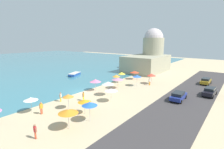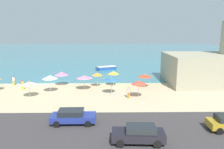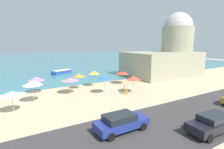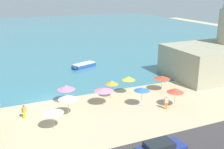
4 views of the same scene
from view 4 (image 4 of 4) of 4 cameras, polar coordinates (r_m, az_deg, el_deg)
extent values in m
plane|color=#C8B28A|center=(38.16, -13.29, -5.26)|extent=(160.00, 160.00, 0.00)
cube|color=teal|center=(91.17, -20.16, 7.26)|extent=(150.00, 110.00, 0.05)
cylinder|color=#B2B2B7|center=(39.12, 3.34, -2.54)|extent=(0.05, 0.05, 2.16)
cone|color=yellow|center=(38.70, 3.37, -0.77)|extent=(1.82, 1.82, 0.48)
sphere|color=silver|center=(38.62, 3.38, -0.39)|extent=(0.08, 0.08, 0.08)
cylinder|color=#B2B2B7|center=(35.38, 6.03, -4.84)|extent=(0.05, 0.05, 2.13)
cone|color=blue|center=(34.94, 6.09, -2.97)|extent=(2.01, 2.01, 0.43)
sphere|color=silver|center=(34.85, 6.11, -2.60)|extent=(0.08, 0.08, 0.08)
cylinder|color=#B2B2B7|center=(35.60, -1.68, -4.76)|extent=(0.05, 0.05, 1.95)
cone|color=pink|center=(35.19, -1.70, -3.09)|extent=(2.47, 2.47, 0.37)
sphere|color=silver|center=(35.12, -1.70, -2.76)|extent=(0.08, 0.08, 0.08)
cylinder|color=#B2B2B7|center=(36.75, -9.19, -4.31)|extent=(0.05, 0.05, 1.89)
cone|color=pink|center=(36.34, -9.28, -2.60)|extent=(2.28, 2.28, 0.54)
sphere|color=silver|center=(36.24, -9.30, -2.16)|extent=(0.08, 0.08, 0.08)
cylinder|color=#B2B2B7|center=(30.41, -11.71, -9.22)|extent=(0.05, 0.05, 1.91)
cone|color=white|center=(29.94, -11.84, -7.34)|extent=(2.17, 2.17, 0.39)
sphere|color=silver|center=(29.85, -11.87, -6.94)|extent=(0.08, 0.08, 0.08)
cylinder|color=#B2B2B7|center=(41.20, 10.07, -2.00)|extent=(0.05, 0.05, 1.81)
cone|color=#E04426|center=(40.86, 10.15, -0.60)|extent=(2.33, 2.33, 0.41)
sphere|color=silver|center=(40.79, 10.16, -0.28)|extent=(0.08, 0.08, 0.08)
cylinder|color=#B2B2B7|center=(32.98, -8.86, -6.63)|extent=(0.05, 0.05, 2.16)
cone|color=white|center=(32.48, -8.96, -4.54)|extent=(2.26, 2.26, 0.52)
sphere|color=silver|center=(32.38, -8.99, -4.07)|extent=(0.08, 0.08, 0.08)
cylinder|color=#B2B2B7|center=(37.78, -0.03, -3.36)|extent=(0.05, 0.05, 2.02)
cone|color=orange|center=(37.38, -0.03, -1.66)|extent=(1.73, 1.73, 0.46)
sphere|color=silver|center=(37.30, -0.03, -1.28)|extent=(0.08, 0.08, 0.08)
cylinder|color=#B2B2B7|center=(36.02, 12.63, -4.91)|extent=(0.05, 0.05, 1.96)
cone|color=#EE4734|center=(35.60, 12.75, -3.13)|extent=(2.11, 2.11, 0.53)
sphere|color=silver|center=(35.50, 12.78, -2.69)|extent=(0.08, 0.08, 0.08)
cylinder|color=yellow|center=(33.97, -17.24, -7.80)|extent=(0.14, 0.14, 0.77)
cylinder|color=yellow|center=(33.88, -17.49, -7.89)|extent=(0.14, 0.14, 0.77)
cube|color=orange|center=(33.65, -17.47, -6.79)|extent=(0.42, 0.36, 0.61)
sphere|color=brown|center=(33.48, -17.54, -6.11)|extent=(0.22, 0.22, 0.22)
cylinder|color=brown|center=(33.79, -17.13, -6.75)|extent=(0.09, 0.09, 0.55)
cylinder|color=brown|center=(33.55, -17.80, -6.99)|extent=(0.09, 0.09, 0.55)
cylinder|color=orange|center=(35.28, 11.07, -6.30)|extent=(0.14, 0.14, 0.81)
cylinder|color=orange|center=(35.27, 10.77, -6.30)|extent=(0.14, 0.14, 0.81)
cube|color=beige|center=(34.99, 10.99, -5.21)|extent=(0.42, 0.37, 0.64)
sphere|color=tan|center=(34.83, 11.03, -4.52)|extent=(0.22, 0.22, 0.22)
cylinder|color=tan|center=(35.03, 11.37, -5.29)|extent=(0.09, 0.09, 0.58)
cylinder|color=tan|center=(34.99, 10.59, -5.27)|extent=(0.09, 0.09, 0.58)
cylinder|color=brown|center=(36.23, -21.83, -5.56)|extent=(0.09, 0.09, 0.55)
cube|color=#1E2328|center=(25.50, 9.56, -13.91)|extent=(2.50, 1.63, 0.51)
cylinder|color=black|center=(27.42, 11.52, -13.72)|extent=(0.64, 0.23, 0.64)
cube|color=#254B95|center=(52.49, -5.67, 1.83)|extent=(4.71, 3.22, 0.68)
cube|color=#254B95|center=(51.05, -7.73, 1.39)|extent=(0.77, 1.08, 0.41)
cube|color=silver|center=(52.39, -5.69, 2.23)|extent=(4.74, 3.30, 0.08)
cube|color=#9F9B81|center=(50.35, 20.13, 2.72)|extent=(15.81, 10.49, 5.12)
camera|label=1|loc=(19.94, -80.79, -9.33)|focal=28.00mm
camera|label=2|loc=(17.23, 70.54, -11.99)|focal=35.00mm
camera|label=3|loc=(11.50, 11.26, -22.68)|focal=28.00mm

